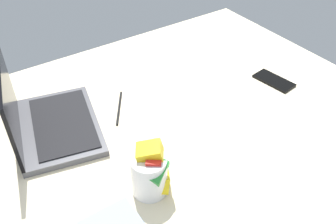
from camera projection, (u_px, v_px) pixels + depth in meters
bed_mattress at (246, 219)px, 98.14cm from camera, size 180.00×140.00×18.00cm
laptop at (46, 120)px, 108.57cm from camera, size 37.30×29.77×23.00cm
snack_cup at (151, 173)px, 90.50cm from camera, size 11.22×10.42×14.73cm
cell_phone at (274, 81)px, 131.63cm from camera, size 14.80×8.64×0.80cm
charger_cable at (119, 108)px, 119.75cm from camera, size 14.62×9.71×0.60cm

